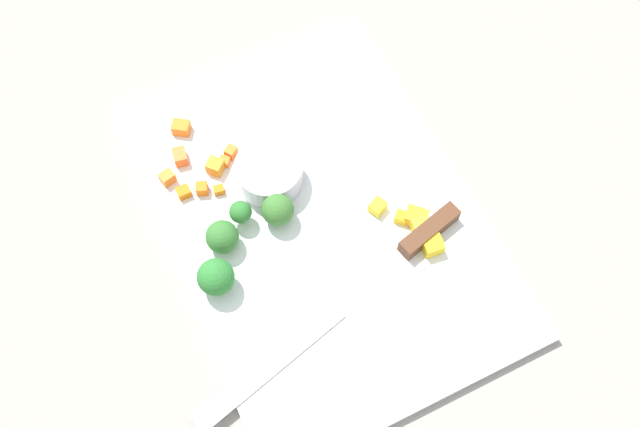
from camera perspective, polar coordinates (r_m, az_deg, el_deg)
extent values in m
plane|color=gray|center=(0.82, 0.00, -0.66)|extent=(4.00, 4.00, 0.00)
cube|color=white|center=(0.81, 0.00, -0.48)|extent=(0.46, 0.33, 0.01)
cylinder|color=#BCBBC2|center=(0.82, -4.00, 3.22)|extent=(0.08, 0.08, 0.03)
cube|color=silver|center=(0.75, -3.98, -11.71)|extent=(0.07, 0.19, 0.00)
cube|color=#54311D|center=(0.80, 8.56, -1.33)|extent=(0.04, 0.08, 0.02)
cube|color=orange|center=(0.85, -10.90, 4.40)|extent=(0.02, 0.02, 0.02)
cube|color=orange|center=(0.83, -10.64, 1.66)|extent=(0.01, 0.01, 0.01)
cube|color=orange|center=(0.83, -7.93, 1.84)|extent=(0.01, 0.01, 0.01)
cube|color=orange|center=(0.84, -7.49, 4.08)|extent=(0.02, 0.02, 0.01)
cube|color=orange|center=(0.87, -10.83, 6.63)|extent=(0.02, 0.03, 0.01)
cube|color=orange|center=(0.84, -8.21, 3.67)|extent=(0.02, 0.02, 0.02)
cube|color=orange|center=(0.83, -9.24, 1.94)|extent=(0.02, 0.02, 0.01)
cube|color=orange|center=(0.84, -11.87, 2.76)|extent=(0.02, 0.02, 0.01)
cube|color=orange|center=(0.85, -6.99, 4.81)|extent=(0.02, 0.02, 0.01)
cube|color=yellow|center=(0.81, 6.38, -0.29)|extent=(0.02, 0.02, 0.01)
cube|color=yellow|center=(0.81, 4.53, 0.54)|extent=(0.02, 0.02, 0.01)
cube|color=yellow|center=(0.79, 8.81, -2.49)|extent=(0.02, 0.02, 0.02)
cube|color=yellow|center=(0.80, 7.97, -1.18)|extent=(0.02, 0.02, 0.02)
cube|color=yellow|center=(0.81, 7.53, -0.30)|extent=(0.03, 0.03, 0.02)
cylinder|color=#8EC169|center=(0.78, -8.00, -5.40)|extent=(0.01, 0.01, 0.01)
sphere|color=#2B7730|center=(0.76, -8.17, -4.95)|extent=(0.04, 0.04, 0.04)
cylinder|color=#85C269|center=(0.80, -6.15, -0.33)|extent=(0.01, 0.01, 0.02)
sphere|color=#2C732D|center=(0.79, -6.25, 0.12)|extent=(0.02, 0.02, 0.02)
cylinder|color=#82AE5B|center=(0.80, -7.55, -2.25)|extent=(0.01, 0.01, 0.01)
sphere|color=#34712F|center=(0.78, -7.68, -1.82)|extent=(0.04, 0.04, 0.04)
cylinder|color=#83C461|center=(0.80, -3.29, -0.18)|extent=(0.01, 0.01, 0.01)
sphere|color=#3A712F|center=(0.79, -3.35, 0.31)|extent=(0.04, 0.04, 0.04)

